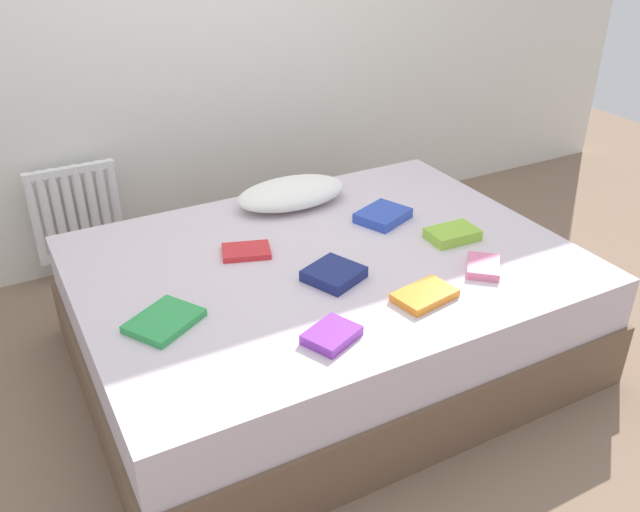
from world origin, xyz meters
The scene contains 12 objects.
ground_plane centered at (0.00, 0.00, 0.00)m, with size 8.00×8.00×0.00m, color #7F6651.
bed centered at (0.00, 0.00, 0.25)m, with size 2.00×1.50×0.50m.
radiator centered at (-0.78, 1.20, 0.38)m, with size 0.44×0.04×0.49m.
pillow centered at (0.11, 0.53, 0.56)m, with size 0.54×0.30×0.12m, color white.
textbook_lime centered at (0.55, -0.12, 0.52)m, with size 0.21×0.14×0.05m, color #8CC638.
textbook_orange centered at (0.17, -0.45, 0.52)m, with size 0.22×0.14×0.03m, color orange.
textbook_green centered at (-0.72, -0.15, 0.51)m, with size 0.24×0.19×0.03m, color green.
textbook_purple centered at (-0.25, -0.50, 0.52)m, with size 0.18×0.14×0.03m, color purple.
textbook_navy centered at (-0.06, -0.17, 0.52)m, with size 0.19×0.19×0.04m, color navy.
textbook_blue centered at (0.39, 0.18, 0.52)m, with size 0.22×0.18×0.04m, color #2847B7.
textbook_red centered at (-0.27, 0.18, 0.51)m, with size 0.19×0.14×0.02m, color red.
textbook_pink centered at (0.49, -0.39, 0.52)m, with size 0.17×0.12×0.03m, color pink.
Camera 1 is at (-1.15, -2.09, 1.83)m, focal length 37.67 mm.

